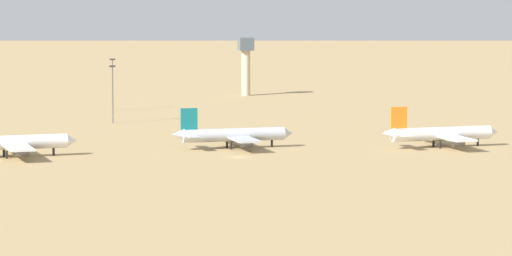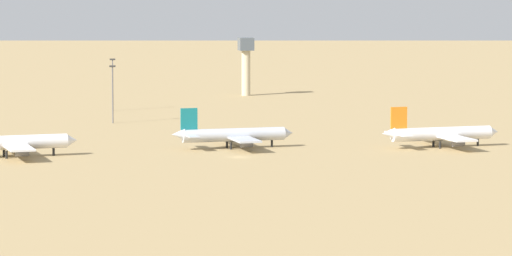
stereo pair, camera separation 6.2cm
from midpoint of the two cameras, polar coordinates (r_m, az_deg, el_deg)
name	(u,v)px [view 1 (the left image)]	position (r m, az deg, el deg)	size (l,w,h in m)	color
ground	(239,157)	(350.99, -0.67, -1.14)	(4000.00, 4000.00, 0.00)	tan
parked_jet_yellow_1	(9,143)	(354.88, -9.58, -0.57)	(32.81, 27.76, 10.83)	white
parked_jet_teal_2	(232,135)	(368.34, -0.92, -0.27)	(31.70, 26.69, 10.47)	silver
parked_jet_orange_3	(440,134)	(373.31, 7.17, -0.23)	(32.20, 27.20, 10.63)	white
control_tower	(246,61)	(533.23, -0.40, 2.63)	(5.20, 5.20, 21.09)	#C6B793
light_pole_west	(113,90)	(433.83, -5.60, 1.47)	(1.80, 0.50, 17.10)	#59595E
light_pole_mid	(113,81)	(474.42, -5.60, 1.83)	(1.80, 0.50, 16.87)	#59595E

